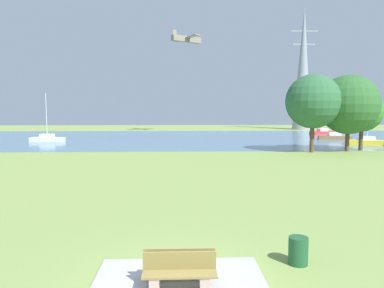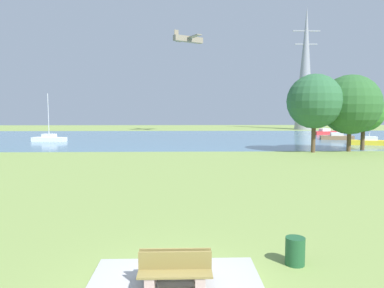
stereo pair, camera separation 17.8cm
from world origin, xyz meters
name	(u,v)px [view 1 (the left image)]	position (x,y,z in m)	size (l,w,h in m)	color
ground_plane	(179,162)	(0.00, 22.00, 0.00)	(160.00, 160.00, 0.00)	#7F994C
concrete_pad	(180,286)	(0.00, 0.00, 0.05)	(4.40, 3.20, 0.10)	#ABABAB
bench_facing_water	(180,266)	(0.00, 0.27, 0.47)	(1.80, 0.48, 0.89)	tan
bench_facing_inland	(180,275)	(0.00, -0.27, 0.47)	(1.80, 0.48, 0.89)	tan
litter_bin	(298,251)	(3.43, 1.30, 0.40)	(0.56, 0.56, 0.80)	#1E512D
water_surface	(179,138)	(0.00, 50.00, 0.01)	(140.00, 40.00, 0.02)	teal
sailboat_red	(322,132)	(26.79, 57.44, 0.45)	(5.03, 2.98, 5.78)	red
sailboat_brown	(335,137)	(23.90, 45.49, 0.46)	(5.02, 2.57, 7.16)	brown
sailboat_yellow	(367,141)	(24.40, 36.94, 0.46)	(5.02, 2.59, 6.75)	yellow
sailboat_white	(47,138)	(-18.92, 43.40, 0.46)	(4.99, 2.32, 6.85)	white
tree_east_near	(313,101)	(14.17, 29.04, 5.41)	(5.76, 5.76, 8.30)	brown
tree_east_far	(349,105)	(18.37, 29.80, 5.08)	(6.43, 6.43, 8.31)	brown
tree_west_near	(362,112)	(20.43, 30.87, 4.30)	(4.45, 4.45, 6.54)	brown
electricity_pylon	(303,69)	(29.09, 75.69, 14.28)	(6.40, 4.40, 28.54)	gray
light_aircraft	(186,39)	(1.46, 64.76, 18.72)	(6.09, 7.82, 2.10)	gray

